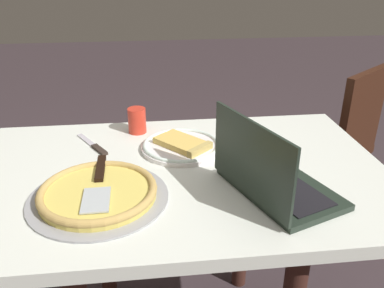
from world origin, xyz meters
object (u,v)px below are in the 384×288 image
at_px(dining_table, 179,199).
at_px(pizza_tray, 98,193).
at_px(drink_cup, 137,120).
at_px(chair_near, 336,142).
at_px(pizza_plate, 182,146).
at_px(table_knife, 95,146).
at_px(laptop, 271,178).

bearing_deg(dining_table, pizza_tray, 29.96).
bearing_deg(pizza_tray, drink_cup, -103.19).
bearing_deg(chair_near, pizza_tray, 36.11).
distance_m(pizza_plate, table_knife, 0.30).
distance_m(dining_table, chair_near, 1.07).
bearing_deg(table_knife, pizza_tray, 97.55).
relative_size(dining_table, pizza_plate, 4.77).
bearing_deg(drink_cup, table_knife, 37.54).
distance_m(pizza_plate, pizza_tray, 0.37).
bearing_deg(pizza_tray, dining_table, -150.04).
distance_m(laptop, chair_near, 1.05).
distance_m(pizza_tray, table_knife, 0.33).
relative_size(dining_table, table_knife, 6.91).
xyz_separation_m(pizza_plate, drink_cup, (0.15, -0.16, 0.03)).
bearing_deg(chair_near, dining_table, 37.64).
height_order(dining_table, laptop, laptop).
bearing_deg(pizza_tray, chair_near, -143.89).
height_order(pizza_plate, drink_cup, drink_cup).
xyz_separation_m(laptop, chair_near, (-0.60, -0.81, -0.30)).
height_order(laptop, pizza_plate, laptop).
bearing_deg(chair_near, table_knife, 22.19).
bearing_deg(pizza_tray, laptop, 176.41).
relative_size(table_knife, drink_cup, 2.02).
relative_size(pizza_plate, table_knife, 1.45).
height_order(laptop, drink_cup, laptop).
distance_m(dining_table, table_knife, 0.35).
height_order(pizza_plate, pizza_tray, same).
bearing_deg(chair_near, drink_cup, 19.46).
bearing_deg(laptop, dining_table, -34.03).
xyz_separation_m(pizza_plate, chair_near, (-0.82, -0.50, -0.26)).
height_order(dining_table, pizza_plate, pizza_plate).
bearing_deg(laptop, chair_near, -126.71).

